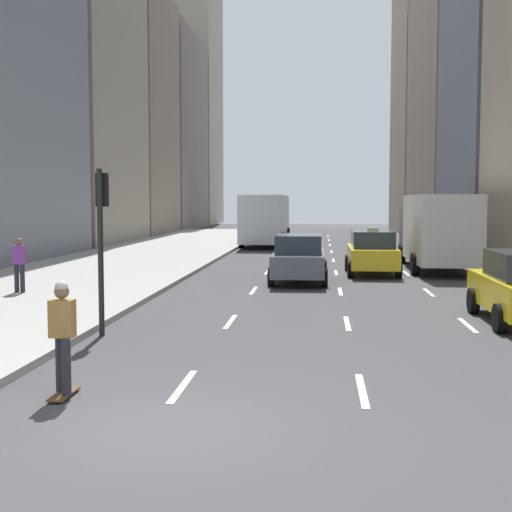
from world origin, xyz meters
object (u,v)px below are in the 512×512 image
Objects in this scene: city_bus at (266,218)px; box_truck at (437,230)px; taxi_lead at (372,252)px; traffic_light_pole at (101,224)px; sedan_black_near at (299,258)px; pedestrian_far_walking at (19,262)px; skateboarder at (62,333)px.

box_truck is (8.41, -16.53, -0.08)m from city_bus.
traffic_light_pole is (-6.75, -13.37, 1.53)m from taxi_lead.
box_truck is (5.60, 4.87, 0.83)m from sedan_black_near.
taxi_lead is 1.22× the size of traffic_light_pole.
city_bus is at bearing 78.22° from pedestrian_far_walking.
skateboarder is 11.76m from pedestrian_far_walking.
city_bus is 3.22× the size of traffic_light_pole.
city_bus reaches higher than sedan_black_near.
pedestrian_far_walking is (-13.88, -9.70, -0.64)m from box_truck.
taxi_lead is 15.06m from traffic_light_pole.
skateboarder is at bearing -113.15° from box_truck.
box_truck is 18.10m from traffic_light_pole.
sedan_black_near is 9.59m from pedestrian_far_walking.
city_bus is at bearing 87.96° from traffic_light_pole.
box_truck is 16.95m from pedestrian_far_walking.
box_truck is at bearing -63.02° from city_bus.
taxi_lead is 0.38× the size of city_bus.
pedestrian_far_walking is 7.26m from traffic_light_pole.
taxi_lead reaches higher than pedestrian_far_walking.
traffic_light_pole reaches higher than sedan_black_near.
taxi_lead is 0.90× the size of sedan_black_near.
pedestrian_far_walking reaches higher than skateboarder.
skateboarder is at bearing -101.22° from sedan_black_near.
traffic_light_pole is at bearing 100.55° from skateboarder.
sedan_black_near is 1.36× the size of traffic_light_pole.
skateboarder is at bearing -63.55° from pedestrian_far_walking.
sedan_black_near is 2.80× the size of skateboarder.
skateboarder reaches higher than sedan_black_near.
pedestrian_far_walking reaches higher than sedan_black_near.
city_bus reaches higher than box_truck.
city_bus is 26.80m from pedestrian_far_walking.
city_bus is at bearing 106.86° from taxi_lead.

